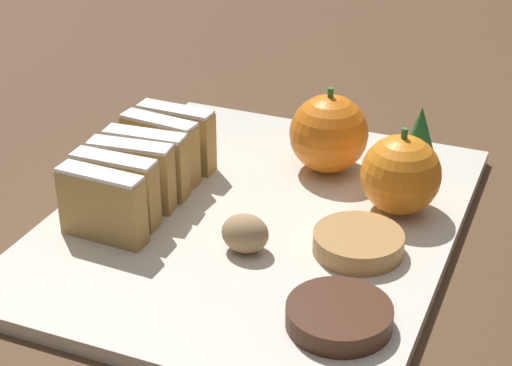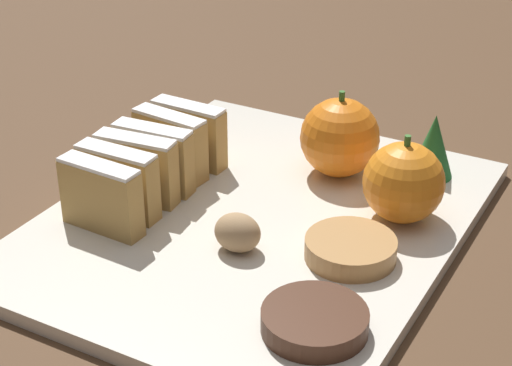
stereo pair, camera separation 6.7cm
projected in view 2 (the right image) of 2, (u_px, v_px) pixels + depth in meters
The scene contains 14 objects.
ground_plane at pixel (256, 229), 0.69m from camera, with size 6.00×6.00×0.00m, color #513823.
serving_platter at pixel (256, 223), 0.68m from camera, with size 0.31×0.38×0.01m.
stollen_slice_front at pixel (101, 197), 0.65m from camera, with size 0.07×0.02×0.06m.
stollen_slice_second at pixel (118, 182), 0.67m from camera, with size 0.07×0.02×0.06m.
stollen_slice_third at pixel (137, 169), 0.69m from camera, with size 0.07×0.03×0.06m.
stollen_slice_fourth at pixel (155, 157), 0.71m from camera, with size 0.07×0.02×0.06m.
stollen_slice_fifth at pixel (170, 144), 0.73m from camera, with size 0.07×0.03×0.06m.
stollen_slice_sixth at pixel (189, 134), 0.75m from camera, with size 0.07×0.02×0.06m.
orange_near at pixel (404, 182), 0.66m from camera, with size 0.06×0.06×0.07m.
orange_far at pixel (340, 137), 0.73m from camera, with size 0.07×0.07×0.08m.
walnut at pixel (238, 232), 0.63m from camera, with size 0.04×0.03×0.03m.
chocolate_cookie at pixel (315, 321), 0.55m from camera, with size 0.07×0.07×0.01m.
gingerbread_cookie at pixel (351, 249), 0.62m from camera, with size 0.07×0.07×0.02m.
evergreen_sprig at pixel (433, 146), 0.73m from camera, with size 0.04×0.04×0.06m.
Camera 2 is at (0.28, -0.51, 0.36)m, focal length 60.00 mm.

